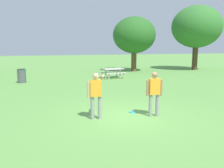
% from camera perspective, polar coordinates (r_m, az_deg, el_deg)
% --- Properties ---
extents(ground_plane, '(120.00, 120.00, 0.00)m').
position_cam_1_polar(ground_plane, '(8.74, 3.86, -7.84)').
color(ground_plane, '#609947').
extents(person_thrower, '(0.70, 0.66, 1.64)m').
position_cam_1_polar(person_thrower, '(8.22, -3.94, -2.02)').
color(person_thrower, gray).
rests_on(person_thrower, ground).
extents(person_catcher, '(0.60, 0.28, 1.64)m').
position_cam_1_polar(person_catcher, '(8.67, 10.20, -1.69)').
color(person_catcher, gray).
rests_on(person_catcher, ground).
extents(frisbee, '(0.25, 0.25, 0.03)m').
position_cam_1_polar(frisbee, '(9.26, 4.90, -6.80)').
color(frisbee, '#2D9EDB').
rests_on(frisbee, ground).
extents(picnic_table_far, '(1.89, 1.65, 0.77)m').
position_cam_1_polar(picnic_table_far, '(18.99, 0.23, 3.15)').
color(picnic_table_far, beige).
rests_on(picnic_table_far, ground).
extents(trash_can_beside_table, '(0.59, 0.59, 0.96)m').
position_cam_1_polar(trash_can_beside_table, '(17.71, -21.00, 1.84)').
color(trash_can_beside_table, '#237047').
rests_on(trash_can_beside_table, ground).
extents(trash_can_further_along, '(0.59, 0.59, 0.96)m').
position_cam_1_polar(trash_can_further_along, '(17.69, -21.06, 1.83)').
color(trash_can_further_along, '#515156').
rests_on(trash_can_further_along, ground).
extents(tree_far_right, '(4.28, 4.28, 5.47)m').
position_cam_1_polar(tree_far_right, '(24.20, 5.40, 11.67)').
color(tree_far_right, brown).
rests_on(tree_far_right, ground).
extents(tree_slender_mid, '(5.23, 5.23, 6.82)m').
position_cam_1_polar(tree_slender_mid, '(27.23, 19.81, 12.88)').
color(tree_slender_mid, '#4C3823').
rests_on(tree_slender_mid, ground).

